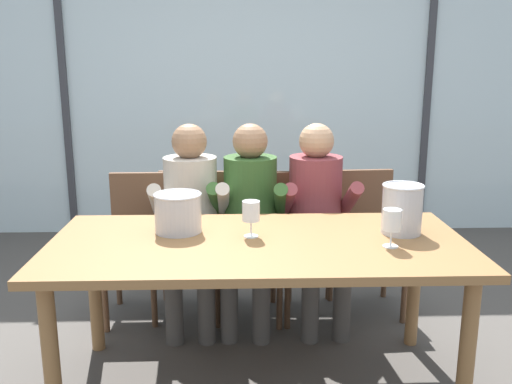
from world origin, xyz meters
TOP-DOWN VIEW (x-y plane):
  - ground at (0.00, 1.00)m, footprint 14.00×14.00m
  - window_glass_panel at (0.00, 2.54)m, footprint 7.14×0.03m
  - window_mullion_left at (-1.61, 2.52)m, footprint 0.06×0.06m
  - window_mullion_right at (1.61, 2.52)m, footprint 0.06×0.06m
  - hillside_vineyard at (0.00, 6.11)m, footprint 13.14×2.40m
  - dining_table at (0.00, 0.00)m, footprint 1.94×0.92m
  - chair_near_curtain at (-0.68, 0.85)m, footprint 0.44×0.44m
  - chair_left_of_center at (-0.39, 0.89)m, footprint 0.46×0.46m
  - chair_center at (0.04, 0.87)m, footprint 0.49×0.49m
  - chair_right_of_center at (0.33, 0.85)m, footprint 0.45×0.45m
  - chair_near_window_right at (0.70, 0.89)m, footprint 0.46×0.46m
  - person_beige_jumper at (-0.38, 0.74)m, footprint 0.47×0.62m
  - person_olive_shirt at (-0.03, 0.74)m, footprint 0.49×0.63m
  - person_maroon_top at (0.38, 0.74)m, footprint 0.48×0.62m
  - ice_bucket_primary at (0.70, 0.10)m, footprint 0.20×0.20m
  - ice_bucket_secondary at (-0.39, 0.16)m, footprint 0.23×0.23m
  - wine_glass_by_left_taster at (0.59, -0.10)m, footprint 0.08×0.08m
  - wine_glass_near_bucket at (-0.03, 0.06)m, footprint 0.08×0.08m

SIDE VIEW (x-z plane):
  - ground at x=0.00m, z-range 0.00..0.00m
  - chair_near_curtain at x=-0.68m, z-range 0.07..0.95m
  - chair_left_of_center at x=-0.39m, z-range 0.07..0.95m
  - chair_center at x=0.04m, z-range 0.07..0.95m
  - chair_right_of_center at x=0.33m, z-range 0.07..0.95m
  - chair_near_window_right at x=0.70m, z-range 0.07..0.95m
  - dining_table at x=0.00m, z-range 0.29..1.03m
  - person_beige_jumper at x=-0.38m, z-range 0.08..1.28m
  - person_olive_shirt at x=-0.03m, z-range 0.08..1.28m
  - person_maroon_top at x=0.38m, z-range 0.08..1.28m
  - ice_bucket_secondary at x=-0.39m, z-range 0.74..0.93m
  - wine_glass_near_bucket at x=-0.03m, z-range 0.77..0.94m
  - wine_glass_by_left_taster at x=0.59m, z-range 0.77..0.95m
  - ice_bucket_primary at x=0.70m, z-range 0.74..0.98m
  - hillside_vineyard at x=0.00m, z-range 0.00..2.19m
  - window_glass_panel at x=0.00m, z-range 0.00..2.60m
  - window_mullion_left at x=-1.61m, z-range 0.00..2.60m
  - window_mullion_right at x=1.61m, z-range 0.00..2.60m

